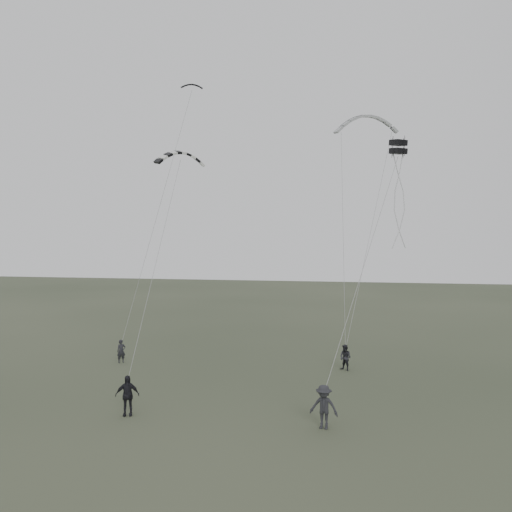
% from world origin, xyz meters
% --- Properties ---
extents(ground, '(140.00, 140.00, 0.00)m').
position_xyz_m(ground, '(0.00, 0.00, 0.00)').
color(ground, '#333D29').
rests_on(ground, ground).
extents(flyer_left, '(0.64, 0.61, 1.48)m').
position_xyz_m(flyer_left, '(-7.86, 6.30, 0.74)').
color(flyer_left, black).
rests_on(flyer_left, ground).
extents(flyer_right, '(0.96, 0.91, 1.56)m').
position_xyz_m(flyer_right, '(6.33, 7.06, 0.78)').
color(flyer_right, '#232328').
rests_on(flyer_right, ground).
extents(flyer_center, '(1.15, 0.76, 1.81)m').
position_xyz_m(flyer_center, '(-3.28, -2.55, 0.91)').
color(flyer_center, black).
rests_on(flyer_center, ground).
extents(flyer_far, '(1.29, 0.88, 1.84)m').
position_xyz_m(flyer_far, '(5.53, -2.48, 0.92)').
color(flyer_far, '#242529').
rests_on(flyer_far, ground).
extents(kite_dark_small, '(1.63, 1.10, 0.61)m').
position_xyz_m(kite_dark_small, '(-4.60, 11.12, 18.96)').
color(kite_dark_small, black).
rests_on(kite_dark_small, flyer_left).
extents(kite_pale_large, '(4.71, 2.13, 1.98)m').
position_xyz_m(kite_pale_large, '(7.66, 13.57, 16.77)').
color(kite_pale_large, '#A6A8AB').
rests_on(kite_pale_large, flyer_right).
extents(kite_striped, '(3.12, 2.68, 1.37)m').
position_xyz_m(kite_striped, '(-3.76, 6.20, 13.30)').
color(kite_striped, black).
rests_on(kite_striped, flyer_center).
extents(kite_box, '(1.01, 1.03, 0.81)m').
position_xyz_m(kite_box, '(9.04, 4.16, 12.83)').
color(kite_box, black).
rests_on(kite_box, flyer_far).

